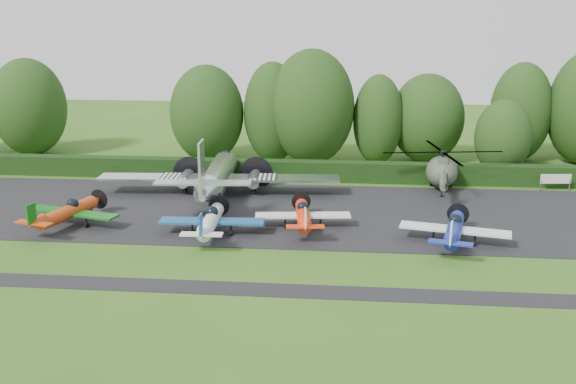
# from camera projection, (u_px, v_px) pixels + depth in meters

# --- Properties ---
(ground) EXTENTS (160.00, 160.00, 0.00)m
(ground) POSITION_uv_depth(u_px,v_px,m) (242.00, 254.00, 45.16)
(ground) COLOR #2D5718
(ground) RESTS_ON ground
(apron) EXTENTS (70.00, 18.00, 0.01)m
(apron) POSITION_uv_depth(u_px,v_px,m) (261.00, 212.00, 54.75)
(apron) COLOR black
(apron) RESTS_ON ground
(taxiway_verge) EXTENTS (70.00, 2.00, 0.00)m
(taxiway_verge) POSITION_uv_depth(u_px,v_px,m) (227.00, 289.00, 39.41)
(taxiway_verge) COLOR black
(taxiway_verge) RESTS_ON ground
(hedgerow) EXTENTS (90.00, 1.60, 2.00)m
(hedgerow) POSITION_uv_depth(u_px,v_px,m) (276.00, 180.00, 65.30)
(hedgerow) COLOR black
(hedgerow) RESTS_ON ground
(transport_plane) EXTENTS (22.30, 17.10, 7.15)m
(transport_plane) POSITION_uv_depth(u_px,v_px,m) (217.00, 177.00, 58.06)
(transport_plane) COLOR silver
(transport_plane) RESTS_ON ground
(light_plane_red) EXTENTS (7.91, 8.32, 3.04)m
(light_plane_red) POSITION_uv_depth(u_px,v_px,m) (68.00, 212.00, 50.39)
(light_plane_red) COLOR #BB3A11
(light_plane_red) RESTS_ON ground
(light_plane_white) EXTENTS (7.97, 8.38, 3.06)m
(light_plane_white) POSITION_uv_depth(u_px,v_px,m) (211.00, 221.00, 48.21)
(light_plane_white) COLOR silver
(light_plane_white) RESTS_ON ground
(light_plane_orange) EXTENTS (7.47, 7.86, 2.87)m
(light_plane_orange) POSITION_uv_depth(u_px,v_px,m) (303.00, 215.00, 49.88)
(light_plane_orange) COLOR red
(light_plane_orange) RESTS_ON ground
(light_plane_blue) EXTENTS (7.92, 8.33, 3.04)m
(light_plane_blue) POSITION_uv_depth(u_px,v_px,m) (454.00, 229.00, 46.36)
(light_plane_blue) COLOR navy
(light_plane_blue) RESTS_ON ground
(helicopter) EXTENTS (11.53, 13.50, 3.71)m
(helicopter) POSITION_uv_depth(u_px,v_px,m) (442.00, 169.00, 61.28)
(helicopter) COLOR #364132
(helicopter) RESTS_ON ground
(sign_board) EXTENTS (2.93, 0.11, 1.65)m
(sign_board) POSITION_uv_depth(u_px,v_px,m) (556.00, 180.00, 60.83)
(sign_board) COLOR #3F3326
(sign_board) RESTS_ON ground
(tree_0) EXTENTS (6.83, 6.83, 11.18)m
(tree_0) POSITION_uv_depth(u_px,v_px,m) (521.00, 112.00, 72.47)
(tree_0) COLOR black
(tree_0) RESTS_ON ground
(tree_2) EXTENTS (6.49, 6.49, 11.29)m
(tree_2) POSITION_uv_depth(u_px,v_px,m) (273.00, 113.00, 71.71)
(tree_2) COLOR black
(tree_2) RESTS_ON ground
(tree_4) EXTENTS (6.16, 6.16, 9.37)m
(tree_4) POSITION_uv_depth(u_px,v_px,m) (22.00, 114.00, 76.78)
(tree_4) COLOR black
(tree_4) RESTS_ON ground
(tree_6) EXTENTS (5.49, 5.49, 10.00)m
(tree_6) POSITION_uv_depth(u_px,v_px,m) (378.00, 120.00, 70.79)
(tree_6) COLOR black
(tree_6) RESTS_ON ground
(tree_7) EXTENTS (9.38, 9.38, 12.73)m
(tree_7) POSITION_uv_depth(u_px,v_px,m) (312.00, 107.00, 70.57)
(tree_7) COLOR black
(tree_7) RESTS_ON ground
(tree_8) EXTENTS (8.25, 8.25, 9.97)m
(tree_8) POSITION_uv_depth(u_px,v_px,m) (427.00, 118.00, 72.00)
(tree_8) COLOR black
(tree_8) RESTS_ON ground
(tree_9) EXTENTS (8.30, 8.30, 10.93)m
(tree_9) POSITION_uv_depth(u_px,v_px,m) (207.00, 114.00, 72.08)
(tree_9) COLOR black
(tree_9) RESTS_ON ground
(tree_10) EXTENTS (5.78, 5.78, 7.89)m
(tree_10) POSITION_uv_depth(u_px,v_px,m) (503.00, 137.00, 66.41)
(tree_10) COLOR black
(tree_10) RESTS_ON ground
(tree_11) EXTENTS (8.67, 8.67, 11.42)m
(tree_11) POSITION_uv_depth(u_px,v_px,m) (29.00, 107.00, 75.40)
(tree_11) COLOR black
(tree_11) RESTS_ON ground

